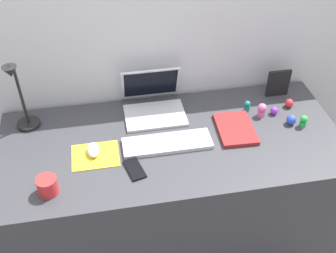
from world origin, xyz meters
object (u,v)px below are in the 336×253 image
toy_figurine_green (303,121)px  toy_figurine_blue (291,120)px  toy_figurine_purple (274,111)px  toy_figurine_teal (247,106)px  toy_figurine_pink (262,110)px  coffee_mug (47,186)px  laptop (153,101)px  cell_phone (135,169)px  notebook_pad (235,129)px  mouse (93,150)px  keyboard (167,143)px  toy_figurine_red (289,103)px  picture_frame (278,83)px  desk_lamp (20,99)px

toy_figurine_green → toy_figurine_blue: (-0.05, 0.03, -0.01)m
toy_figurine_purple → toy_figurine_teal: bearing=157.9°
toy_figurine_purple → toy_figurine_pink: toy_figurine_pink is taller
coffee_mug → toy_figurine_blue: (1.15, 0.24, -0.01)m
laptop → toy_figurine_blue: bearing=-20.1°
cell_phone → coffee_mug: 0.37m
coffee_mug → toy_figurine_purple: size_ratio=2.03×
notebook_pad → toy_figurine_green: 0.33m
toy_figurine_pink → toy_figurine_blue: bearing=-35.4°
toy_figurine_blue → toy_figurine_pink: bearing=144.6°
notebook_pad → mouse: bearing=-174.3°
mouse → toy_figurine_purple: toy_figurine_purple is taller
coffee_mug → cell_phone: bearing=9.8°
mouse → keyboard: bearing=-0.9°
cell_phone → toy_figurine_red: (0.83, 0.31, 0.02)m
picture_frame → toy_figurine_green: size_ratio=2.33×
toy_figurine_purple → toy_figurine_red: bearing=23.9°
cell_phone → picture_frame: size_ratio=0.85×
desk_lamp → toy_figurine_pink: (1.14, -0.10, -0.14)m
picture_frame → toy_figurine_green: bearing=-84.1°
mouse → toy_figurine_purple: 0.91m
coffee_mug → toy_figurine_green: 1.21m
notebook_pad → toy_figurine_purple: (0.23, 0.09, 0.01)m
picture_frame → toy_figurine_pink: size_ratio=2.05×
toy_figurine_blue → picture_frame: bearing=85.1°
cell_phone → picture_frame: 0.91m
laptop → toy_figurine_purple: bearing=-14.0°
toy_figurine_green → toy_figurine_blue: bearing=150.6°
keyboard → coffee_mug: bearing=-159.8°
toy_figurine_pink → toy_figurine_red: toy_figurine_pink is taller
desk_lamp → toy_figurine_purple: size_ratio=9.35×
coffee_mug → toy_figurine_teal: (0.97, 0.38, -0.01)m
cell_phone → coffee_mug: coffee_mug is taller
desk_lamp → coffee_mug: size_ratio=4.60×
picture_frame → toy_figurine_teal: 0.23m
laptop → notebook_pad: 0.43m
laptop → toy_figurine_teal: laptop is taller
laptop → desk_lamp: desk_lamp is taller
mouse → toy_figurine_teal: bearing=12.8°
toy_figurine_teal → coffee_mug: bearing=-158.8°
desk_lamp → laptop: bearing=4.4°
coffee_mug → toy_figurine_teal: 1.04m
laptop → keyboard: (0.02, -0.28, -0.04)m
picture_frame → toy_figurine_pink: 0.21m
keyboard → toy_figurine_blue: (0.62, 0.04, 0.02)m
notebook_pad → toy_figurine_purple: toy_figurine_purple is taller
toy_figurine_red → toy_figurine_blue: (-0.05, -0.13, 0.00)m
toy_figurine_pink → toy_figurine_teal: 0.08m
keyboard → cell_phone: 0.21m
cell_phone → notebook_pad: notebook_pad is taller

